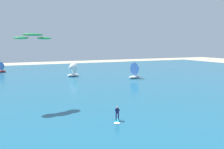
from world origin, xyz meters
The scene contains 6 objects.
ocean centered at (0.00, 49.07, 0.05)m, with size 160.00×90.00×0.10m, color #1E607F.
kitesurfer centered at (-0.42, 14.38, 0.70)m, with size 1.40×1.99×1.67m.
kite centered at (-8.24, 24.36, 9.80)m, with size 5.36×2.63×0.78m.
sailboat_trailing centered at (3.72, 51.95, 2.17)m, with size 4.03×3.55×4.53m.
sailboat_outermost centered at (18.30, 42.21, 2.20)m, with size 4.05×3.51×4.58m.
sailboat_leading centered at (-13.50, 70.26, 1.77)m, with size 3.22×3.20×3.64m.
Camera 1 is at (-11.15, -8.10, 8.79)m, focal length 36.39 mm.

